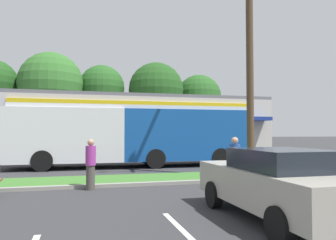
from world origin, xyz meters
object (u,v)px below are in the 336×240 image
pedestrian_near_bench (91,164)px  pedestrian_far (235,163)px  utility_pole (247,34)px  city_bus (134,134)px  car_0 (203,146)px  car_2 (278,183)px

pedestrian_near_bench → pedestrian_far: size_ratio=0.96×
utility_pole → city_bus: bearing=126.9°
city_bus → car_0: size_ratio=3.15×
utility_pole → car_2: 8.51m
car_0 → car_2: 18.67m
utility_pole → city_bus: (-3.94, 5.26, -4.22)m
utility_pole → pedestrian_near_bench: bearing=-167.3°
city_bus → pedestrian_far: size_ratio=7.64×
city_bus → car_0: (6.43, 6.50, -1.01)m
car_0 → pedestrian_far: bearing=-106.9°
utility_pole → pedestrian_near_bench: (-6.38, -1.44, -5.17)m
car_0 → pedestrian_near_bench: (-8.87, -13.20, 0.06)m
city_bus → pedestrian_far: 8.19m
utility_pole → car_2: utility_pole is taller
car_0 → car_2: size_ratio=0.92×
pedestrian_near_bench → pedestrian_far: pedestrian_far is taller
utility_pole → pedestrian_far: 6.06m
utility_pole → city_bus: utility_pole is taller
car_0 → pedestrian_near_bench: 15.90m
utility_pole → pedestrian_near_bench: utility_pole is taller
utility_pole → car_0: bearing=78.0°
utility_pole → car_0: utility_pole is taller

